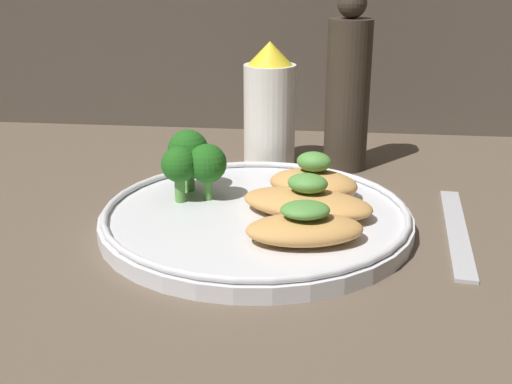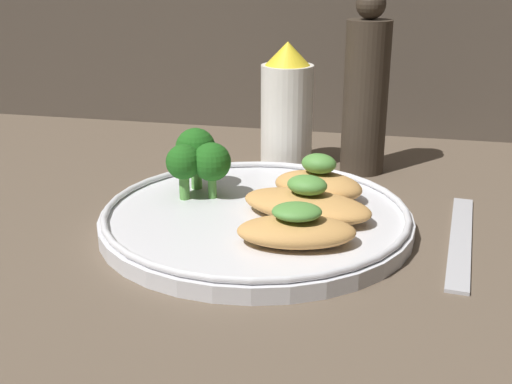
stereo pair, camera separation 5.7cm
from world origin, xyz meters
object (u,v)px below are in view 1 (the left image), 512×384
object	(u,v)px
broccoli_bunch	(192,159)
sauce_bottle	(270,108)
pepper_grinder	(348,89)
plate	(256,217)

from	to	relation	value
broccoli_bunch	sauce_bottle	size ratio (longest dim) A/B	0.47
broccoli_bunch	pepper_grinder	distance (cm)	21.39
plate	pepper_grinder	distance (cm)	21.91
broccoli_bunch	pepper_grinder	xyz separation A→B (cm)	(14.71, 14.99, 4.04)
sauce_bottle	pepper_grinder	world-z (taller)	pepper_grinder
broccoli_bunch	sauce_bottle	distance (cm)	16.21
sauce_bottle	pepper_grinder	xyz separation A→B (cm)	(8.79, 0.00, 2.30)
plate	sauce_bottle	world-z (taller)	sauce_bottle
plate	pepper_grinder	xyz separation A→B (cm)	(8.20, 18.60, 8.17)
sauce_bottle	broccoli_bunch	bearing A→B (deg)	-111.57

